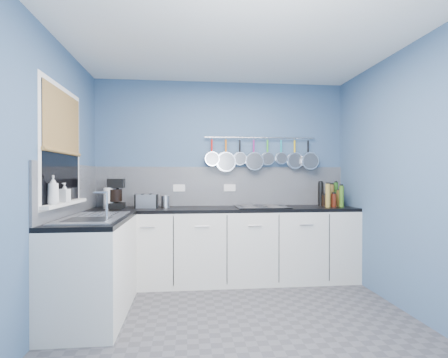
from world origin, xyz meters
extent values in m
cube|color=#47474C|center=(0.00, 0.00, -0.01)|extent=(3.20, 3.00, 0.02)
cube|color=white|center=(0.00, 0.00, 2.51)|extent=(3.20, 3.00, 0.02)
cube|color=#3E5B7F|center=(0.00, 1.51, 1.25)|extent=(3.20, 0.02, 2.50)
cube|color=#3E5B7F|center=(0.00, -1.51, 1.25)|extent=(3.20, 0.02, 2.50)
cube|color=#3E5B7F|center=(-1.61, 0.00, 1.25)|extent=(0.02, 3.00, 2.50)
cube|color=#3E5B7F|center=(1.61, 0.00, 1.25)|extent=(0.02, 3.00, 2.50)
cube|color=gray|center=(0.00, 1.49, 1.15)|extent=(3.20, 0.02, 0.50)
cube|color=gray|center=(-1.59, 0.60, 1.15)|extent=(0.02, 1.80, 0.50)
cube|color=silver|center=(0.00, 1.20, 0.43)|extent=(3.20, 0.60, 0.86)
cube|color=black|center=(0.00, 1.20, 0.88)|extent=(3.20, 0.60, 0.04)
cube|color=silver|center=(-1.30, 0.30, 0.43)|extent=(0.60, 1.20, 0.86)
cube|color=black|center=(-1.30, 0.30, 0.88)|extent=(0.60, 1.20, 0.04)
cube|color=white|center=(-1.58, 0.30, 1.55)|extent=(0.01, 1.00, 1.10)
cube|color=black|center=(-1.57, 0.30, 1.55)|extent=(0.01, 0.90, 1.00)
cube|color=#95794B|center=(-1.56, 0.30, 1.77)|extent=(0.01, 0.90, 0.55)
cube|color=white|center=(-1.55, 0.30, 1.04)|extent=(0.10, 0.98, 0.03)
cube|color=silver|center=(-1.30, 0.30, 0.90)|extent=(0.50, 0.95, 0.01)
cube|color=white|center=(-0.55, 1.48, 1.13)|extent=(0.15, 0.01, 0.09)
cube|color=white|center=(0.10, 1.48, 1.13)|extent=(0.15, 0.01, 0.09)
cylinder|color=silver|center=(0.50, 1.45, 1.78)|extent=(1.45, 0.02, 0.02)
imported|color=white|center=(-1.53, -0.03, 1.17)|extent=(0.12, 0.12, 0.24)
imported|color=white|center=(-1.53, 0.23, 1.14)|extent=(0.09, 0.09, 0.17)
cylinder|color=white|center=(-1.37, 1.21, 1.02)|extent=(0.13, 0.13, 0.25)
cube|color=silver|center=(-0.93, 1.25, 0.98)|extent=(0.27, 0.17, 0.16)
cylinder|color=silver|center=(-0.71, 1.28, 0.97)|extent=(0.12, 0.12, 0.14)
cube|color=black|center=(0.46, 1.19, 0.91)|extent=(0.63, 0.55, 0.01)
cylinder|color=#265919|center=(1.46, 1.31, 1.05)|extent=(0.05, 0.05, 0.30)
cylinder|color=#8C5914|center=(1.37, 1.31, 1.01)|extent=(0.07, 0.07, 0.23)
cylinder|color=black|center=(1.26, 1.32, 1.05)|extent=(0.07, 0.07, 0.30)
cylinder|color=brown|center=(1.46, 1.22, 1.00)|extent=(0.06, 0.06, 0.20)
cylinder|color=brown|center=(1.37, 1.23, 1.04)|extent=(0.06, 0.06, 0.27)
cylinder|color=black|center=(1.27, 1.22, 0.97)|extent=(0.07, 0.07, 0.14)
cylinder|color=#3F721E|center=(1.45, 1.13, 1.03)|extent=(0.06, 0.06, 0.26)
cylinder|color=#4C190C|center=(1.35, 1.13, 0.98)|extent=(0.07, 0.07, 0.16)
cylinder|color=olive|center=(1.26, 1.10, 1.04)|extent=(0.06, 0.06, 0.29)
camera|label=1|loc=(-0.44, -2.97, 1.28)|focal=27.75mm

